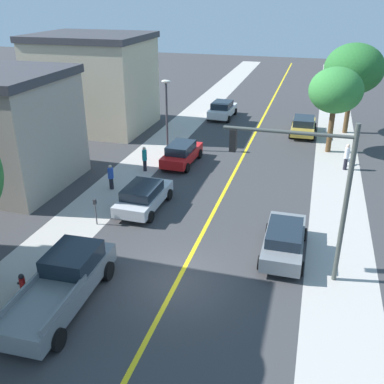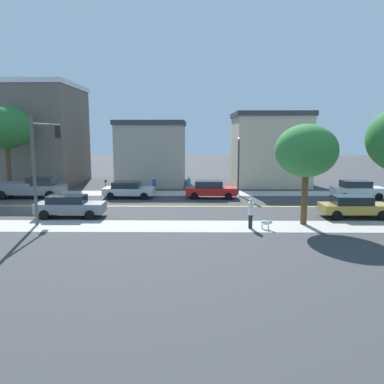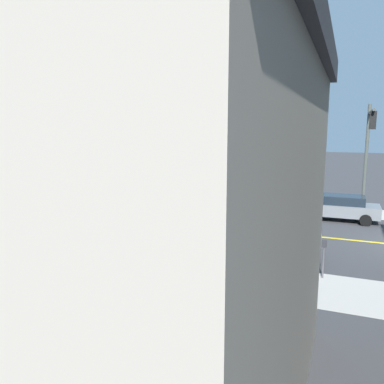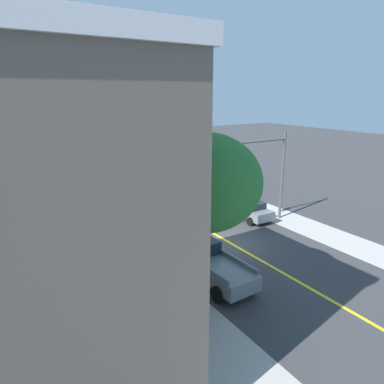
# 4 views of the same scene
# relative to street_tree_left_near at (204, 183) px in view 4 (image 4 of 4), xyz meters

# --- Properties ---
(ground_plane) EXTENTS (140.00, 140.00, 0.00)m
(ground_plane) POSITION_rel_street_tree_left_near_xyz_m (5.99, 5.50, -6.15)
(ground_plane) COLOR #38383A
(sidewalk_left) EXTENTS (3.05, 126.00, 0.01)m
(sidewalk_left) POSITION_rel_street_tree_left_near_xyz_m (-0.64, 5.50, -6.14)
(sidewalk_left) COLOR #ADA8A0
(sidewalk_left) RESTS_ON ground
(sidewalk_right) EXTENTS (3.05, 126.00, 0.01)m
(sidewalk_right) POSITION_rel_street_tree_left_near_xyz_m (12.62, 5.50, -6.14)
(sidewalk_right) COLOR #ADA8A0
(sidewalk_right) RESTS_ON ground
(road_centerline_stripe) EXTENTS (0.20, 126.00, 0.00)m
(road_centerline_stripe) POSITION_rel_street_tree_left_near_xyz_m (5.99, 5.50, -6.15)
(road_centerline_stripe) COLOR yellow
(road_centerline_stripe) RESTS_ON ground
(street_tree_left_near) EXTENTS (4.61, 4.61, 8.15)m
(street_tree_left_near) POSITION_rel_street_tree_left_near_xyz_m (0.00, 0.00, 0.00)
(street_tree_left_near) COLOR brown
(street_tree_left_near) RESTS_ON ground
(street_tree_right_corner) EXTENTS (4.74, 4.74, 7.35)m
(street_tree_right_corner) POSITION_rel_street_tree_left_near_xyz_m (13.36, 29.74, -0.83)
(street_tree_right_corner) COLOR brown
(street_tree_right_corner) RESTS_ON ground
(street_tree_left_far) EXTENTS (3.83, 3.83, 6.25)m
(street_tree_left_far) POSITION_rel_street_tree_left_near_xyz_m (11.99, 24.25, -1.55)
(street_tree_left_far) COLOR brown
(street_tree_left_far) RESTS_ON ground
(fire_hydrant) EXTENTS (0.44, 0.24, 0.84)m
(fire_hydrant) POSITION_rel_street_tree_left_near_xyz_m (0.19, 3.16, -5.73)
(fire_hydrant) COLOR red
(fire_hydrant) RESTS_ON ground
(parking_meter) EXTENTS (0.12, 0.18, 1.43)m
(parking_meter) POSITION_rel_street_tree_left_near_xyz_m (0.44, 9.11, -5.21)
(parking_meter) COLOR #4C4C51
(parking_meter) RESTS_ON ground
(traffic_light_mast) EXTENTS (5.05, 0.32, 6.78)m
(traffic_light_mast) POSITION_rel_street_tree_left_near_xyz_m (10.84, 7.47, -1.67)
(traffic_light_mast) COLOR #474C47
(traffic_light_mast) RESTS_ON ground
(street_lamp) EXTENTS (0.70, 0.36, 5.28)m
(street_lamp) POSITION_rel_street_tree_left_near_xyz_m (0.17, 21.36, -2.79)
(street_lamp) COLOR #38383D
(street_lamp) RESTS_ON ground
(red_sedan_left_curb) EXTENTS (2.07, 4.48, 1.53)m
(red_sedan_left_curb) POSITION_rel_street_tree_left_near_xyz_m (2.12, 18.74, -5.35)
(red_sedan_left_curb) COLOR red
(red_sedan_left_curb) RESTS_ON ground
(silver_sedan_left_curb) EXTENTS (2.19, 4.44, 1.45)m
(silver_sedan_left_curb) POSITION_rel_street_tree_left_near_xyz_m (2.14, 11.50, -5.38)
(silver_sedan_left_curb) COLOR #B7BABF
(silver_sedan_left_curb) RESTS_ON ground
(white_sedan_left_curb) EXTENTS (2.22, 4.41, 1.59)m
(white_sedan_left_curb) POSITION_rel_street_tree_left_near_xyz_m (2.23, 31.54, -5.33)
(white_sedan_left_curb) COLOR silver
(white_sedan_left_curb) RESTS_ON ground
(gold_sedan_right_curb) EXTENTS (2.08, 4.55, 1.48)m
(gold_sedan_right_curb) POSITION_rel_street_tree_left_near_xyz_m (9.91, 28.20, -5.37)
(gold_sedan_right_curb) COLOR #B29338
(gold_sedan_right_curb) RESTS_ON ground
(grey_sedan_right_curb) EXTENTS (1.97, 4.58, 1.49)m
(grey_sedan_right_curb) POSITION_rel_street_tree_left_near_xyz_m (10.06, 8.84, -5.36)
(grey_sedan_right_curb) COLOR slate
(grey_sedan_right_curb) RESTS_ON ground
(grey_pickup_truck) EXTENTS (2.40, 6.15, 1.84)m
(grey_pickup_truck) POSITION_rel_street_tree_left_near_xyz_m (2.21, 3.01, -5.23)
(grey_pickup_truck) COLOR slate
(grey_pickup_truck) RESTS_ON ground
(pedestrian_teal_shirt) EXTENTS (0.32, 0.32, 1.71)m
(pedestrian_teal_shirt) POSITION_rel_street_tree_left_near_xyz_m (0.13, 16.79, -5.23)
(pedestrian_teal_shirt) COLOR black
(pedestrian_teal_shirt) RESTS_ON ground
(pedestrian_white_shirt) EXTENTS (0.33, 0.33, 1.81)m
(pedestrian_white_shirt) POSITION_rel_street_tree_left_near_xyz_m (13.12, 20.75, -5.18)
(pedestrian_white_shirt) COLOR black
(pedestrian_white_shirt) RESTS_ON ground
(pedestrian_blue_shirt) EXTENTS (0.35, 0.35, 1.57)m
(pedestrian_blue_shirt) POSITION_rel_street_tree_left_near_xyz_m (-0.77, 13.46, -5.33)
(pedestrian_blue_shirt) COLOR black
(pedestrian_blue_shirt) RESTS_ON ground
(small_dog) EXTENTS (0.65, 0.69, 0.58)m
(small_dog) POSITION_rel_street_tree_left_near_xyz_m (13.33, 21.66, -5.77)
(small_dog) COLOR silver
(small_dog) RESTS_ON ground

